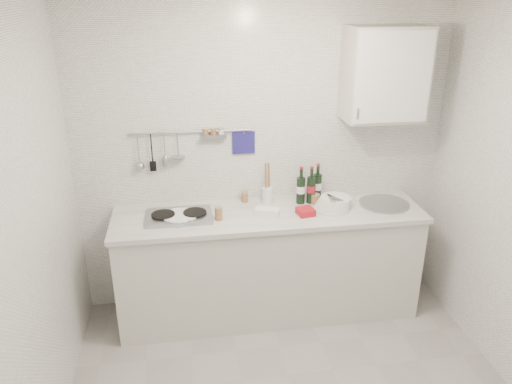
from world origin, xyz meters
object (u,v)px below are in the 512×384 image
(wall_cabinet, at_px, (385,74))
(utensil_crock, at_px, (267,193))
(wine_bottles, at_px, (310,184))
(plate_stack_hob, at_px, (179,217))
(plate_stack_sink, at_px, (334,203))

(wall_cabinet, relative_size, utensil_crock, 2.00)
(wall_cabinet, height_order, utensil_crock, wall_cabinet)
(wall_cabinet, xyz_separation_m, wine_bottles, (-0.54, 0.04, -0.87))
(plate_stack_hob, distance_m, plate_stack_sink, 1.22)
(wine_bottles, bearing_deg, plate_stack_hob, -170.39)
(plate_stack_hob, distance_m, utensil_crock, 0.75)
(wall_cabinet, relative_size, wine_bottles, 2.26)
(wall_cabinet, xyz_separation_m, utensil_crock, (-0.88, 0.07, -0.95))
(plate_stack_hob, distance_m, wine_bottles, 1.09)
(wall_cabinet, height_order, plate_stack_hob, wall_cabinet)
(plate_stack_hob, bearing_deg, plate_stack_sink, 0.98)
(wall_cabinet, bearing_deg, wine_bottles, 176.23)
(wall_cabinet, xyz_separation_m, plate_stack_sink, (-0.38, -0.12, -0.99))
(plate_stack_sink, height_order, wine_bottles, wine_bottles)
(plate_stack_hob, relative_size, wine_bottles, 0.93)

